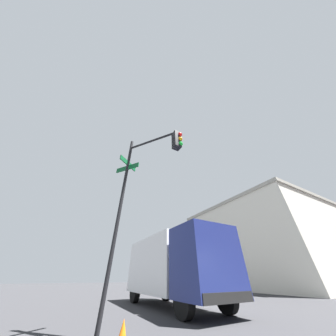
# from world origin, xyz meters

# --- Properties ---
(traffic_signal_near) EXTENTS (2.47, 1.90, 6.40)m
(traffic_signal_near) POSITION_xyz_m (-5.89, -6.81, 4.50)
(traffic_signal_near) COLOR black
(traffic_signal_near) RESTS_ON ground_plane
(building_stucco) EXTENTS (16.02, 23.00, 9.72)m
(building_stucco) POSITION_xyz_m (-15.86, 19.35, 4.87)
(building_stucco) COLOR beige
(building_stucco) RESTS_ON ground_plane
(box_truck_second) EXTENTS (7.60, 2.39, 3.19)m
(box_truck_second) POSITION_xyz_m (-9.96, -3.42, 1.80)
(box_truck_second) COLOR navy
(box_truck_second) RESTS_ON ground_plane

